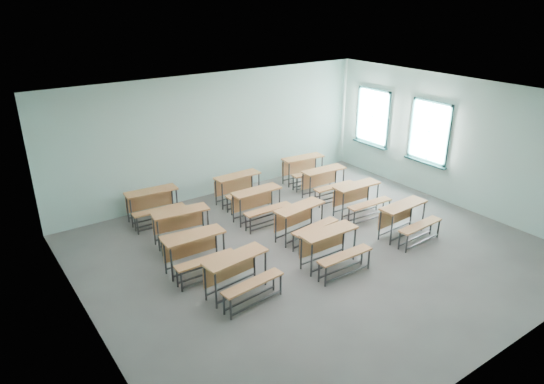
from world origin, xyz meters
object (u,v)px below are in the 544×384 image
at_px(desk_unit_r3c2, 305,166).
at_px(desk_unit_r1c0, 197,248).
at_px(desk_unit_r0c0, 240,271).
at_px(desk_unit_r1c1, 303,218).
at_px(desk_unit_r2c0, 183,223).
at_px(desk_unit_r2c2, 326,179).
at_px(desk_unit_r0c2, 407,216).
at_px(desk_unit_r3c1, 240,185).
at_px(desk_unit_r0c1, 332,244).
at_px(desk_unit_r3c0, 154,202).
at_px(desk_unit_r1c2, 359,195).
at_px(desk_unit_r2c1, 259,201).

bearing_deg(desk_unit_r3c2, desk_unit_r1c0, -146.36).
bearing_deg(desk_unit_r0c0, desk_unit_r1c0, 96.63).
distance_m(desk_unit_r1c1, desk_unit_r2c0, 2.58).
height_order(desk_unit_r0c0, desk_unit_r2c2, same).
distance_m(desk_unit_r0c0, desk_unit_r0c2, 4.16).
distance_m(desk_unit_r2c2, desk_unit_r3c1, 2.27).
bearing_deg(desk_unit_r0c1, desk_unit_r3c1, 88.17).
relative_size(desk_unit_r3c0, desk_unit_r3c2, 0.98).
height_order(desk_unit_r1c0, desk_unit_r1c2, same).
height_order(desk_unit_r3c0, desk_unit_r3c1, same).
bearing_deg(desk_unit_r1c0, desk_unit_r0c0, -76.48).
xyz_separation_m(desk_unit_r0c0, desk_unit_r0c1, (1.99, -0.21, 0.00)).
bearing_deg(desk_unit_r1c1, desk_unit_r3c1, 86.14).
xyz_separation_m(desk_unit_r0c1, desk_unit_r3c2, (2.39, 3.83, 0.00)).
bearing_deg(desk_unit_r0c2, desk_unit_r2c0, 145.85).
bearing_deg(desk_unit_r2c2, desk_unit_r0c1, -126.10).
relative_size(desk_unit_r0c1, desk_unit_r3c0, 0.96).
bearing_deg(desk_unit_r1c2, desk_unit_r2c2, 90.15).
height_order(desk_unit_r0c2, desk_unit_r3c2, same).
bearing_deg(desk_unit_r1c0, desk_unit_r0c1, -30.15).
relative_size(desk_unit_r0c0, desk_unit_r1c1, 0.99).
bearing_deg(desk_unit_r1c2, desk_unit_r1c0, -176.19).
distance_m(desk_unit_r0c0, desk_unit_r2c1, 3.07).
relative_size(desk_unit_r0c2, desk_unit_r3c0, 0.99).
bearing_deg(desk_unit_r1c1, desk_unit_r0c0, -161.76).
distance_m(desk_unit_r2c2, desk_unit_r3c0, 4.43).
height_order(desk_unit_r1c1, desk_unit_r3c1, same).
relative_size(desk_unit_r0c0, desk_unit_r2c0, 0.99).
distance_m(desk_unit_r1c0, desk_unit_r3c0, 2.60).
xyz_separation_m(desk_unit_r0c0, desk_unit_r1c2, (4.15, 1.23, 0.00)).
relative_size(desk_unit_r1c0, desk_unit_r1c1, 0.95).
bearing_deg(desk_unit_r3c2, desk_unit_r2c0, -157.84).
xyz_separation_m(desk_unit_r1c0, desk_unit_r1c2, (4.40, 0.09, 0.00)).
relative_size(desk_unit_r0c1, desk_unit_r0c2, 0.97).
height_order(desk_unit_r0c2, desk_unit_r2c2, same).
distance_m(desk_unit_r3c1, desk_unit_r3c2, 2.25).
height_order(desk_unit_r1c2, desk_unit_r2c1, same).
height_order(desk_unit_r2c2, desk_unit_r3c1, same).
relative_size(desk_unit_r1c2, desk_unit_r2c2, 1.00).
bearing_deg(desk_unit_r3c1, desk_unit_r2c1, -99.27).
bearing_deg(desk_unit_r2c0, desk_unit_r3c1, 35.03).
xyz_separation_m(desk_unit_r1c1, desk_unit_r2c1, (-0.27, 1.31, 0.00)).
height_order(desk_unit_r0c0, desk_unit_r0c2, same).
distance_m(desk_unit_r1c1, desk_unit_r3c0, 3.56).
height_order(desk_unit_r0c1, desk_unit_r3c0, same).
relative_size(desk_unit_r1c0, desk_unit_r2c0, 0.94).
bearing_deg(desk_unit_r1c0, desk_unit_r1c1, -1.48).
xyz_separation_m(desk_unit_r0c1, desk_unit_r2c2, (2.22, 2.73, 0.00)).
height_order(desk_unit_r2c1, desk_unit_r2c2, same).
relative_size(desk_unit_r2c2, desk_unit_r3c1, 1.02).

